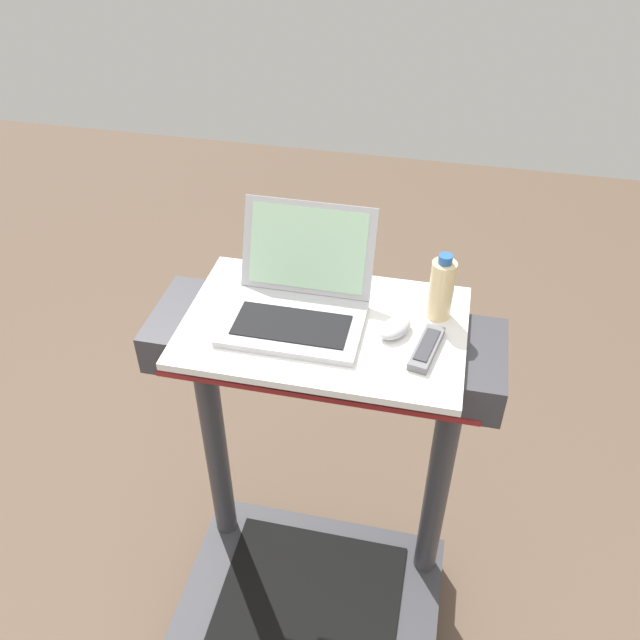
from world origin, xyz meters
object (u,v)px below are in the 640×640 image
at_px(tv_remote, 427,348).
at_px(computer_mouse, 396,328).
at_px(water_bottle, 441,289).
at_px(laptop, 298,298).

bearing_deg(tv_remote, computer_mouse, 147.06).
height_order(computer_mouse, water_bottle, water_bottle).
height_order(laptop, computer_mouse, laptop).
distance_m(computer_mouse, water_bottle, 0.15).
bearing_deg(water_bottle, tv_remote, -96.15).
bearing_deg(computer_mouse, laptop, -158.12).
bearing_deg(laptop, computer_mouse, -5.49).
relative_size(computer_mouse, tv_remote, 0.60).
distance_m(laptop, computer_mouse, 0.25).
distance_m(laptop, water_bottle, 0.35).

